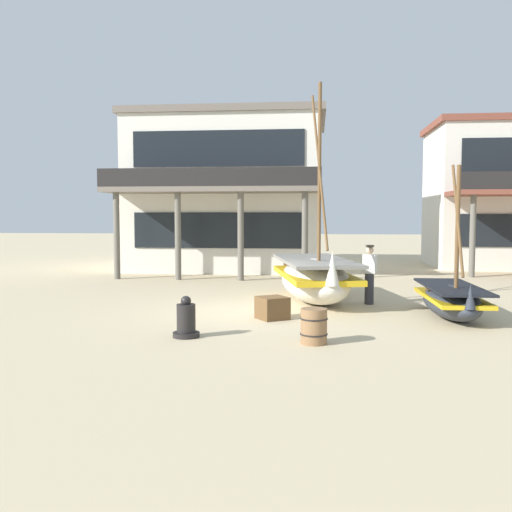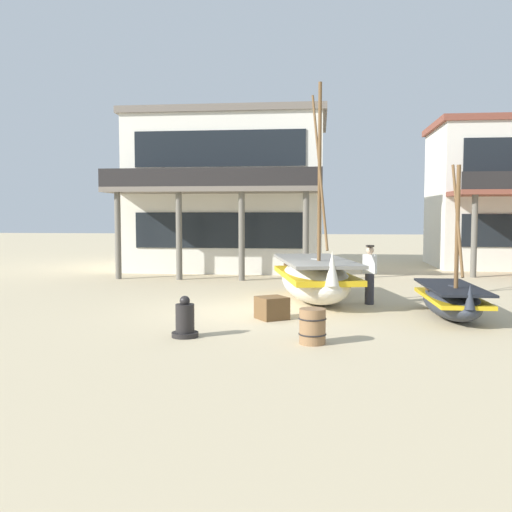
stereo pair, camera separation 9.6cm
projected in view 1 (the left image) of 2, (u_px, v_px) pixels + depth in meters
The scene contains 8 objects.
ground_plane at pixel (252, 312), 14.98m from camera, with size 120.00×120.00×0.00m, color #CCB78E.
fishing_boat_near_left at pixel (451, 299), 14.16m from camera, with size 1.29×3.49×3.77m.
fishing_boat_centre_large at pixel (315, 278), 16.72m from camera, with size 2.76×5.06×6.19m.
fisherman_by_hull at pixel (369, 275), 16.26m from camera, with size 0.42×0.34×1.68m.
capstan_winch at pixel (186, 321), 11.91m from camera, with size 0.56×0.56×0.87m.
wooden_barrel at pixel (314, 326), 11.30m from camera, with size 0.56×0.56×0.70m.
cargo_crate at pixel (272, 308), 13.97m from camera, with size 0.66×0.66×0.55m, color brown.
harbor_building_main at pixel (230, 193), 27.32m from camera, with size 8.97×9.28×7.14m.
Camera 1 is at (1.68, -14.74, 2.55)m, focal length 40.21 mm.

